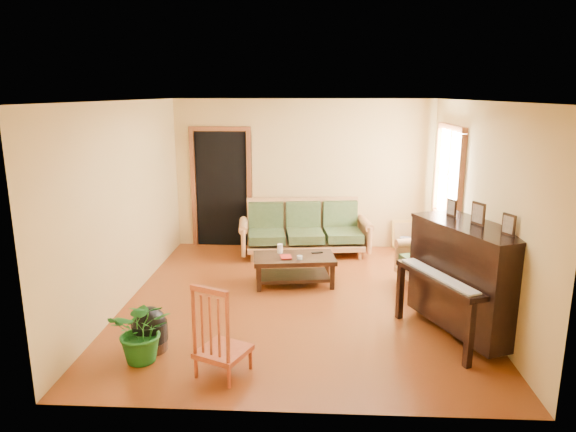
# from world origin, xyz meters

# --- Properties ---
(floor) EXTENTS (5.00, 5.00, 0.00)m
(floor) POSITION_xyz_m (0.00, 0.00, 0.00)
(floor) COLOR #57230B
(floor) RESTS_ON ground
(doorway) EXTENTS (1.08, 0.16, 2.05)m
(doorway) POSITION_xyz_m (-1.45, 2.48, 1.02)
(doorway) COLOR black
(doorway) RESTS_ON floor
(window) EXTENTS (0.12, 1.36, 1.46)m
(window) POSITION_xyz_m (2.21, 1.30, 1.50)
(window) COLOR white
(window) RESTS_ON right_wall
(sofa) EXTENTS (2.25, 1.16, 0.92)m
(sofa) POSITION_xyz_m (0.05, 1.97, 0.46)
(sofa) COLOR #A0683A
(sofa) RESTS_ON floor
(coffee_table) EXTENTS (1.23, 0.77, 0.42)m
(coffee_table) POSITION_xyz_m (-0.08, 0.58, 0.21)
(coffee_table) COLOR black
(coffee_table) RESTS_ON floor
(armchair) EXTENTS (1.13, 1.16, 0.93)m
(armchair) POSITION_xyz_m (1.87, 0.51, 0.47)
(armchair) COLOR #A0683A
(armchair) RESTS_ON floor
(piano) EXTENTS (1.37, 1.68, 1.29)m
(piano) POSITION_xyz_m (1.94, -0.89, 0.64)
(piano) COLOR black
(piano) RESTS_ON floor
(footstool) EXTENTS (0.50, 0.50, 0.36)m
(footstool) POSITION_xyz_m (-1.54, -1.46, 0.18)
(footstool) COLOR black
(footstool) RESTS_ON floor
(red_chair) EXTENTS (0.61, 0.63, 0.96)m
(red_chair) POSITION_xyz_m (-0.67, -1.89, 0.48)
(red_chair) COLOR #93381A
(red_chair) RESTS_ON floor
(leaning_frame) EXTENTS (0.41, 0.12, 0.53)m
(leaning_frame) POSITION_xyz_m (1.78, 2.40, 0.27)
(leaning_frame) COLOR gold
(leaning_frame) RESTS_ON floor
(ceramic_crock) EXTENTS (0.22, 0.22, 0.27)m
(ceramic_crock) POSITION_xyz_m (1.78, 2.17, 0.13)
(ceramic_crock) COLOR #324098
(ceramic_crock) RESTS_ON floor
(potted_plant) EXTENTS (0.67, 0.60, 0.69)m
(potted_plant) POSITION_xyz_m (-1.53, -1.69, 0.34)
(potted_plant) COLOR #1B601E
(potted_plant) RESTS_ON floor
(book) EXTENTS (0.19, 0.23, 0.02)m
(book) POSITION_xyz_m (-0.27, 0.48, 0.43)
(book) COLOR maroon
(book) RESTS_ON coffee_table
(candle) EXTENTS (0.10, 0.10, 0.13)m
(candle) POSITION_xyz_m (-0.29, 0.72, 0.49)
(candle) COLOR white
(candle) RESTS_ON coffee_table
(glass_jar) EXTENTS (0.10, 0.10, 0.05)m
(glass_jar) POSITION_xyz_m (0.00, 0.44, 0.45)
(glass_jar) COLOR silver
(glass_jar) RESTS_ON coffee_table
(remote) EXTENTS (0.17, 0.09, 0.02)m
(remote) POSITION_xyz_m (0.25, 0.74, 0.43)
(remote) COLOR black
(remote) RESTS_ON coffee_table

